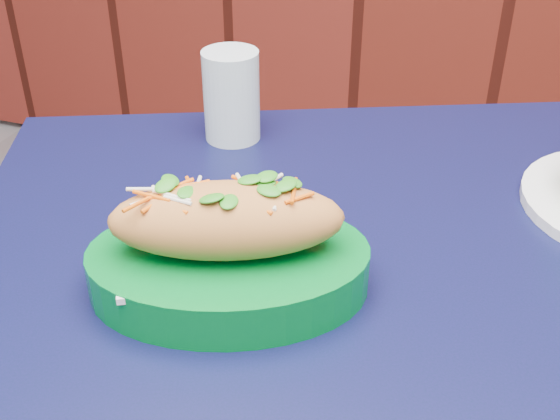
% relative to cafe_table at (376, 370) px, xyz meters
% --- Properties ---
extents(cafe_table, '(1.05, 1.05, 0.75)m').
position_rel_cafe_table_xyz_m(cafe_table, '(0.00, 0.00, 0.00)').
color(cafe_table, black).
rests_on(cafe_table, ground).
extents(banh_mi_basket, '(0.29, 0.24, 0.11)m').
position_rel_cafe_table_xyz_m(banh_mi_basket, '(-0.13, -0.03, 0.13)').
color(banh_mi_basket, '#006922').
rests_on(banh_mi_basket, cafe_table).
extents(water_glass, '(0.07, 0.07, 0.11)m').
position_rel_cafe_table_xyz_m(water_glass, '(-0.24, 0.25, 0.14)').
color(water_glass, silver).
rests_on(water_glass, cafe_table).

